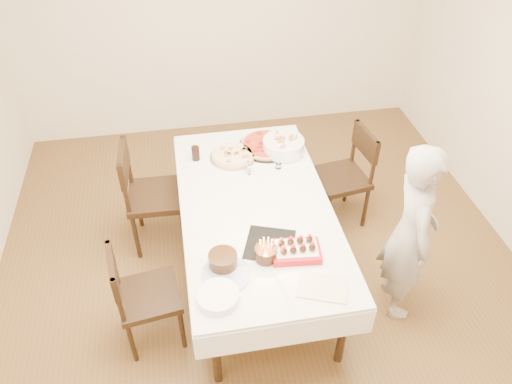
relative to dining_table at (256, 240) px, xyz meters
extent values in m
plane|color=brown|center=(0.05, -0.11, -0.38)|extent=(5.00, 5.00, 0.00)
cube|color=beige|center=(0.05, 2.39, 0.98)|extent=(4.50, 0.04, 2.70)
cube|color=white|center=(0.00, 0.00, 0.00)|extent=(1.68, 2.37, 0.75)
imported|color=#B1ACA7|center=(1.04, -0.50, 0.38)|extent=(0.44, 0.60, 1.51)
cylinder|color=beige|center=(-0.08, 0.65, 0.40)|extent=(0.52, 0.52, 0.04)
cylinder|color=red|center=(0.23, 0.76, 0.40)|extent=(0.55, 0.55, 0.04)
cube|color=#B21E1E|center=(0.42, 0.66, 0.38)|extent=(0.23, 0.23, 0.01)
cylinder|color=white|center=(0.36, 0.66, 0.44)|extent=(0.40, 0.40, 0.12)
cylinder|color=white|center=(0.27, 0.44, 0.50)|extent=(0.06, 0.06, 0.25)
cylinder|color=black|center=(-0.40, 0.68, 0.44)|extent=(0.09, 0.09, 0.13)
cylinder|color=#38200E|center=(-0.32, -0.56, 0.43)|extent=(0.33, 0.33, 0.10)
cube|color=black|center=(0.02, -0.42, 0.38)|extent=(0.43, 0.43, 0.01)
cylinder|color=#39210F|center=(-0.03, -0.55, 0.46)|extent=(0.20, 0.20, 0.15)
cube|color=beige|center=(0.28, -0.86, 0.38)|extent=(0.38, 0.31, 0.03)
cylinder|color=white|center=(-0.39, -0.83, 0.40)|extent=(0.34, 0.34, 0.06)
cylinder|color=white|center=(-0.32, -0.64, 0.38)|extent=(0.37, 0.37, 0.01)
camera|label=1|loc=(-0.50, -2.81, 2.91)|focal=35.00mm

